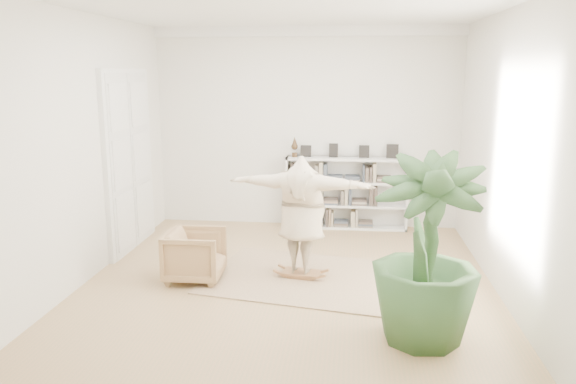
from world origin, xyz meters
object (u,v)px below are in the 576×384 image
object	(u,v)px
bookshelf	(346,194)
houseplant	(426,250)
rocker_board	(301,273)
armchair	(195,255)
person	(302,212)

from	to	relation	value
bookshelf	houseplant	bearing A→B (deg)	-78.73
rocker_board	houseplant	size ratio (longest dim) A/B	0.28
bookshelf	armchair	size ratio (longest dim) A/B	2.84
rocker_board	person	xyz separation A→B (m)	(-0.00, 0.00, 0.88)
rocker_board	person	size ratio (longest dim) A/B	0.28
armchair	person	size ratio (longest dim) A/B	0.39
houseplant	person	bearing A→B (deg)	130.49
bookshelf	armchair	distance (m)	3.53
armchair	bookshelf	bearing A→B (deg)	-36.75
person	bookshelf	bearing A→B (deg)	-92.11
armchair	person	world-z (taller)	person
bookshelf	rocker_board	world-z (taller)	bookshelf
person	houseplant	bearing A→B (deg)	140.74
rocker_board	armchair	bearing A→B (deg)	-160.63
rocker_board	person	world-z (taller)	person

